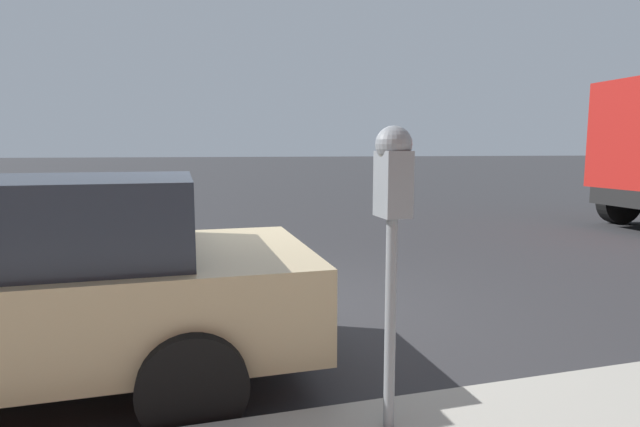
% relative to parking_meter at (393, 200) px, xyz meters
% --- Properties ---
extents(ground_plane, '(220.00, 220.00, 0.00)m').
position_rel_parking_meter_xyz_m(ground_plane, '(2.50, 0.13, -1.42)').
color(ground_plane, '#2B2B2D').
extents(parking_meter, '(0.21, 0.19, 1.63)m').
position_rel_parking_meter_xyz_m(parking_meter, '(0.00, 0.00, 0.00)').
color(parking_meter, gray).
rests_on(parking_meter, sidewalk).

